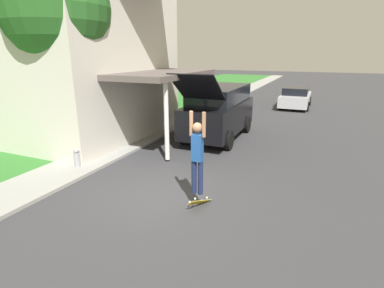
% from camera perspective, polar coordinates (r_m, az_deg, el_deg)
% --- Properties ---
extents(ground_plane, '(120.00, 120.00, 0.00)m').
position_cam_1_polar(ground_plane, '(8.36, -5.74, -9.28)').
color(ground_plane, '#333335').
extents(lawn, '(10.00, 80.00, 0.08)m').
position_cam_1_polar(lawn, '(17.53, -19.22, 4.01)').
color(lawn, '#2D6B28').
rests_on(lawn, ground_plane).
extents(sidewalk, '(1.80, 80.00, 0.10)m').
position_cam_1_polar(sidewalk, '(14.94, -6.64, 2.78)').
color(sidewalk, gray).
rests_on(sidewalk, ground_plane).
extents(house, '(12.15, 7.96, 8.73)m').
position_cam_1_polar(house, '(15.75, -25.55, 18.76)').
color(house, beige).
rests_on(house, lawn).
extents(lawn_tree_near, '(3.63, 3.63, 6.85)m').
position_cam_1_polar(lawn_tree_near, '(11.77, -24.61, 22.39)').
color(lawn_tree_near, brown).
rests_on(lawn_tree_near, lawn).
extents(suv_parked, '(2.11, 5.62, 3.02)m').
position_cam_1_polar(suv_parked, '(13.34, 5.14, 6.35)').
color(suv_parked, black).
rests_on(suv_parked, ground_plane).
extents(car_down_street, '(1.99, 4.23, 1.41)m').
position_cam_1_polar(car_down_street, '(22.44, 19.10, 8.37)').
color(car_down_street, '#B7B7BC').
rests_on(car_down_street, ground_plane).
extents(skateboarder, '(0.41, 0.24, 2.07)m').
position_cam_1_polar(skateboarder, '(7.18, 1.02, -1.60)').
color(skateboarder, '#192347').
rests_on(skateboarder, ground_plane).
extents(skateboard, '(0.38, 0.75, 0.41)m').
position_cam_1_polar(skateboard, '(7.61, 1.42, -10.96)').
color(skateboard, '#A89323').
rests_on(skateboard, ground_plane).
extents(fire_hydrant, '(0.20, 0.20, 0.63)m').
position_cam_1_polar(fire_hydrant, '(10.47, -21.07, -2.44)').
color(fire_hydrant, '#99999E').
rests_on(fire_hydrant, sidewalk).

